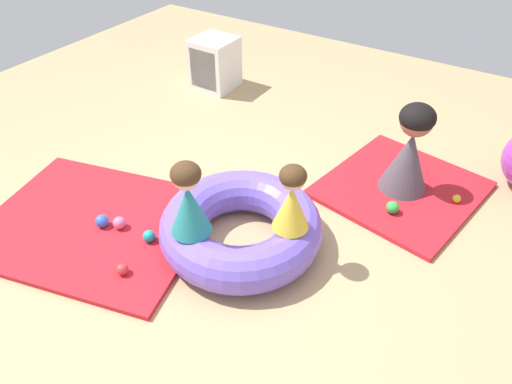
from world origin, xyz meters
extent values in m
plane|color=tan|center=(0.00, 0.00, 0.00)|extent=(8.00, 8.00, 0.00)
cube|color=red|center=(-0.91, -0.49, 0.02)|extent=(1.89, 1.65, 0.04)
cube|color=red|center=(0.90, 1.19, 0.02)|extent=(1.32, 1.38, 0.04)
torus|color=#7056D1|center=(0.13, -0.04, 0.16)|extent=(1.16, 1.16, 0.32)
cone|color=teal|center=(-0.03, -0.38, 0.50)|extent=(0.37, 0.37, 0.35)
sphere|color=beige|center=(-0.03, -0.38, 0.76)|extent=(0.18, 0.18, 0.18)
ellipsoid|color=#472D19|center=(-0.03, -0.38, 0.77)|extent=(0.19, 0.19, 0.15)
cone|color=yellow|center=(0.50, 0.00, 0.48)|extent=(0.33, 0.33, 0.32)
sphere|color=#DBAD89|center=(0.50, 0.00, 0.72)|extent=(0.16, 0.16, 0.16)
ellipsoid|color=#472D19|center=(0.50, 0.00, 0.73)|extent=(0.17, 0.17, 0.14)
cone|color=#4C4751|center=(0.90, 1.19, 0.29)|extent=(0.52, 0.52, 0.51)
sphere|color=#936647|center=(0.90, 1.19, 0.67)|extent=(0.25, 0.25, 0.25)
ellipsoid|color=black|center=(0.90, 1.19, 0.69)|extent=(0.27, 0.27, 0.22)
sphere|color=yellow|center=(1.33, 1.23, 0.07)|extent=(0.06, 0.06, 0.06)
sphere|color=blue|center=(-0.82, -0.48, 0.09)|extent=(0.10, 0.10, 0.10)
sphere|color=teal|center=(-0.42, -0.41, 0.08)|extent=(0.09, 0.09, 0.09)
sphere|color=pink|center=(-0.70, -0.42, 0.09)|extent=(0.09, 0.09, 0.09)
sphere|color=red|center=(-0.36, -0.74, 0.08)|extent=(0.08, 0.08, 0.08)
sphere|color=green|center=(0.94, 0.84, 0.09)|extent=(0.10, 0.10, 0.10)
cube|color=white|center=(-1.55, 1.94, 0.28)|extent=(0.44, 0.44, 0.56)
cube|color=#2D2D33|center=(-1.55, 1.82, 0.28)|extent=(0.34, 0.20, 0.44)
camera|label=1|loc=(1.57, -2.10, 2.46)|focal=33.63mm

